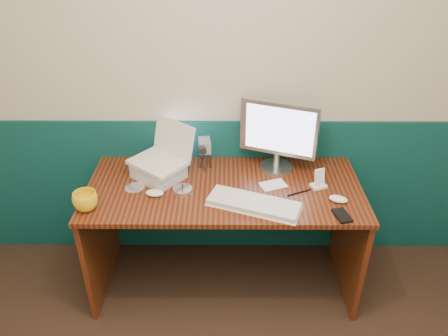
{
  "coord_description": "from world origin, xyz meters",
  "views": [
    {
      "loc": [
        -0.03,
        -0.73,
        2.16
      ],
      "look_at": [
        -0.04,
        1.23,
        0.97
      ],
      "focal_mm": 35.0,
      "sensor_mm": 36.0,
      "label": 1
    }
  ],
  "objects_px": {
    "keyboard": "(254,204)",
    "camcorder": "(205,155)",
    "laptop": "(156,145)",
    "mug": "(85,201)",
    "desk": "(224,237)",
    "monitor": "(278,135)"
  },
  "relations": [
    {
      "from": "monitor",
      "to": "keyboard",
      "type": "relative_size",
      "value": 0.93
    },
    {
      "from": "mug",
      "to": "camcorder",
      "type": "distance_m",
      "value": 0.75
    },
    {
      "from": "desk",
      "to": "laptop",
      "type": "xyz_separation_m",
      "value": [
        -0.39,
        0.1,
        0.59
      ]
    },
    {
      "from": "laptop",
      "to": "monitor",
      "type": "relative_size",
      "value": 0.66
    },
    {
      "from": "camcorder",
      "to": "monitor",
      "type": "bearing_deg",
      "value": -4.98
    },
    {
      "from": "camcorder",
      "to": "laptop",
      "type": "bearing_deg",
      "value": -166.91
    },
    {
      "from": "keyboard",
      "to": "desk",
      "type": "bearing_deg",
      "value": 150.88
    },
    {
      "from": "desk",
      "to": "camcorder",
      "type": "bearing_deg",
      "value": 120.97
    },
    {
      "from": "camcorder",
      "to": "mug",
      "type": "bearing_deg",
      "value": -152.65
    },
    {
      "from": "laptop",
      "to": "keyboard",
      "type": "bearing_deg",
      "value": 11.37
    },
    {
      "from": "keyboard",
      "to": "camcorder",
      "type": "xyz_separation_m",
      "value": [
        -0.28,
        0.39,
        0.09
      ]
    },
    {
      "from": "laptop",
      "to": "monitor",
      "type": "distance_m",
      "value": 0.72
    },
    {
      "from": "keyboard",
      "to": "camcorder",
      "type": "relative_size",
      "value": 2.39
    },
    {
      "from": "mug",
      "to": "camcorder",
      "type": "relative_size",
      "value": 0.64
    },
    {
      "from": "desk",
      "to": "laptop",
      "type": "height_order",
      "value": "laptop"
    },
    {
      "from": "monitor",
      "to": "keyboard",
      "type": "distance_m",
      "value": 0.48
    },
    {
      "from": "laptop",
      "to": "camcorder",
      "type": "bearing_deg",
      "value": 58.66
    },
    {
      "from": "desk",
      "to": "laptop",
      "type": "relative_size",
      "value": 5.21
    },
    {
      "from": "monitor",
      "to": "laptop",
      "type": "bearing_deg",
      "value": -150.7
    },
    {
      "from": "monitor",
      "to": "keyboard",
      "type": "xyz_separation_m",
      "value": [
        -0.16,
        -0.4,
        -0.22
      ]
    },
    {
      "from": "mug",
      "to": "camcorder",
      "type": "xyz_separation_m",
      "value": [
        0.62,
        0.42,
        0.05
      ]
    },
    {
      "from": "camcorder",
      "to": "desk",
      "type": "bearing_deg",
      "value": -65.54
    }
  ]
}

